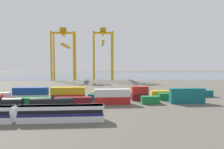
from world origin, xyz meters
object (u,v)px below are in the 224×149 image
(shipping_container_3, at_px, (33,102))
(shipping_container_4, at_px, (73,101))
(freight_tank_row, at_px, (1,105))
(gantry_crane_west, at_px, (64,49))
(passenger_train, at_px, (16,114))
(gantry_crane_central, at_px, (103,48))
(shipping_container_18, at_px, (174,96))
(shipping_container_20, at_px, (30,95))

(shipping_container_3, xyz_separation_m, shipping_container_4, (13.06, 0.00, 0.00))
(freight_tank_row, relative_size, shipping_container_4, 3.37)
(shipping_container_4, distance_m, gantry_crane_west, 104.75)
(passenger_train, distance_m, gantry_crane_central, 123.21)
(freight_tank_row, bearing_deg, gantry_crane_west, 89.90)
(shipping_container_18, xyz_separation_m, shipping_container_20, (-55.37, 6.15, 0.00))
(gantry_crane_central, bearing_deg, shipping_container_4, -97.20)
(shipping_container_4, bearing_deg, passenger_train, -120.80)
(passenger_train, distance_m, shipping_container_4, 21.82)
(shipping_container_3, bearing_deg, shipping_container_20, 112.76)
(gantry_crane_west, height_order, gantry_crane_central, gantry_crane_central)
(passenger_train, bearing_deg, shipping_container_3, 95.79)
(shipping_container_4, relative_size, gantry_crane_central, 0.29)
(gantry_crane_central, bearing_deg, shipping_container_20, -109.41)
(passenger_train, distance_m, gantry_crane_west, 121.40)
(shipping_container_3, height_order, shipping_container_4, same)
(shipping_container_18, height_order, gantry_crane_central, gantry_crane_central)
(passenger_train, relative_size, gantry_crane_west, 1.01)
(shipping_container_4, xyz_separation_m, shipping_container_18, (37.14, 6.15, 0.00))
(shipping_container_3, bearing_deg, gantry_crane_west, 93.40)
(shipping_container_3, height_order, shipping_container_18, same)
(passenger_train, relative_size, shipping_container_3, 3.45)
(shipping_container_20, distance_m, gantry_crane_central, 95.97)
(shipping_container_3, xyz_separation_m, shipping_container_18, (50.20, 6.15, 0.00))
(passenger_train, xyz_separation_m, gantry_crane_central, (23.78, 118.56, 23.61))
(passenger_train, distance_m, freight_tank_row, 12.60)
(shipping_container_18, relative_size, gantry_crane_west, 0.29)
(passenger_train, bearing_deg, gantry_crane_central, 78.66)
(shipping_container_20, xyz_separation_m, gantry_crane_central, (30.84, 87.53, 24.46))
(shipping_container_3, xyz_separation_m, shipping_container_20, (-5.16, 12.30, 0.00))
(shipping_container_20, bearing_deg, gantry_crane_west, 90.52)
(gantry_crane_west, bearing_deg, shipping_container_18, -59.17)
(passenger_train, height_order, shipping_container_18, passenger_train)
(shipping_container_3, xyz_separation_m, gantry_crane_west, (-5.95, 100.23, 23.79))
(passenger_train, relative_size, gantry_crane_central, 1.00)
(freight_tank_row, xyz_separation_m, shipping_container_4, (19.21, 9.03, -0.82))
(freight_tank_row, distance_m, gantry_crane_west, 111.64)
(passenger_train, bearing_deg, shipping_container_20, 102.82)
(passenger_train, height_order, shipping_container_20, passenger_train)
(shipping_container_3, distance_m, shipping_container_18, 50.58)
(shipping_container_4, bearing_deg, shipping_container_20, 145.98)
(freight_tank_row, xyz_separation_m, gantry_crane_central, (31.83, 108.86, 23.64))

